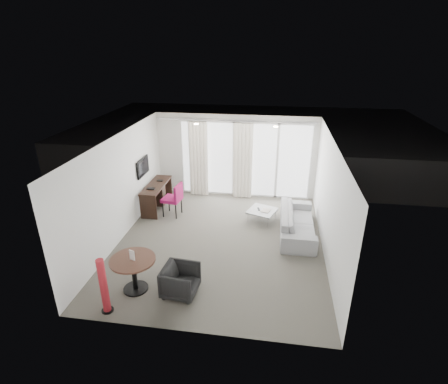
# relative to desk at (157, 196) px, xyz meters

# --- Properties ---
(floor) EXTENTS (5.00, 6.00, 0.00)m
(floor) POSITION_rel_desk_xyz_m (2.19, -1.65, -0.37)
(floor) COLOR #545147
(floor) RESTS_ON ground
(ceiling) EXTENTS (5.00, 6.00, 0.00)m
(ceiling) POSITION_rel_desk_xyz_m (2.19, -1.65, 2.23)
(ceiling) COLOR white
(ceiling) RESTS_ON ground
(wall_left) EXTENTS (0.00, 6.00, 2.60)m
(wall_left) POSITION_rel_desk_xyz_m (-0.31, -1.65, 0.93)
(wall_left) COLOR silver
(wall_left) RESTS_ON ground
(wall_right) EXTENTS (0.00, 6.00, 2.60)m
(wall_right) POSITION_rel_desk_xyz_m (4.69, -1.65, 0.93)
(wall_right) COLOR silver
(wall_right) RESTS_ON ground
(wall_front) EXTENTS (5.00, 0.00, 2.60)m
(wall_front) POSITION_rel_desk_xyz_m (2.19, -4.65, 0.93)
(wall_front) COLOR silver
(wall_front) RESTS_ON ground
(window_panel) EXTENTS (4.00, 0.02, 2.38)m
(window_panel) POSITION_rel_desk_xyz_m (2.49, 1.33, 0.83)
(window_panel) COLOR white
(window_panel) RESTS_ON ground
(window_frame) EXTENTS (4.10, 0.06, 2.44)m
(window_frame) POSITION_rel_desk_xyz_m (2.49, 1.32, 0.83)
(window_frame) COLOR white
(window_frame) RESTS_ON ground
(curtain_left) EXTENTS (0.60, 0.20, 2.38)m
(curtain_left) POSITION_rel_desk_xyz_m (1.04, 1.17, 0.83)
(curtain_left) COLOR white
(curtain_left) RESTS_ON ground
(curtain_right) EXTENTS (0.60, 0.20, 2.38)m
(curtain_right) POSITION_rel_desk_xyz_m (2.44, 1.17, 0.83)
(curtain_right) COLOR white
(curtain_right) RESTS_ON ground
(curtain_track) EXTENTS (4.80, 0.04, 0.04)m
(curtain_track) POSITION_rel_desk_xyz_m (2.19, 1.17, 2.08)
(curtain_track) COLOR #B2B2B7
(curtain_track) RESTS_ON ceiling
(downlight_a) EXTENTS (0.12, 0.12, 0.02)m
(downlight_a) POSITION_rel_desk_xyz_m (1.29, -0.05, 2.22)
(downlight_a) COLOR #FFE0B2
(downlight_a) RESTS_ON ceiling
(downlight_b) EXTENTS (0.12, 0.12, 0.02)m
(downlight_b) POSITION_rel_desk_xyz_m (3.39, -0.05, 2.22)
(downlight_b) COLOR #FFE0B2
(downlight_b) RESTS_ON ceiling
(desk) EXTENTS (0.50, 1.59, 0.75)m
(desk) POSITION_rel_desk_xyz_m (0.00, 0.00, 0.00)
(desk) COLOR black
(desk) RESTS_ON floor
(tv) EXTENTS (0.05, 0.80, 0.50)m
(tv) POSITION_rel_desk_xyz_m (-0.27, -0.20, 0.98)
(tv) COLOR black
(tv) RESTS_ON wall_left
(desk_chair) EXTENTS (0.59, 0.57, 0.97)m
(desk_chair) POSITION_rel_desk_xyz_m (0.59, -0.40, 0.11)
(desk_chair) COLOR #8C1148
(desk_chair) RESTS_ON floor
(round_table) EXTENTS (1.08, 1.08, 0.72)m
(round_table) POSITION_rel_desk_xyz_m (0.78, -3.71, -0.01)
(round_table) COLOR #4A2A1E
(round_table) RESTS_ON floor
(menu_card) EXTENTS (0.12, 0.06, 0.21)m
(menu_card) POSITION_rel_desk_xyz_m (0.80, -3.73, 0.35)
(menu_card) COLOR white
(menu_card) RESTS_ON round_table
(red_lamp) EXTENTS (0.28, 0.28, 1.12)m
(red_lamp) POSITION_rel_desk_xyz_m (0.49, -4.38, 0.19)
(red_lamp) COLOR #A92029
(red_lamp) RESTS_ON floor
(tub_armchair) EXTENTS (0.73, 0.71, 0.62)m
(tub_armchair) POSITION_rel_desk_xyz_m (1.73, -3.70, -0.06)
(tub_armchair) COLOR black
(tub_armchair) RESTS_ON floor
(coffee_table) EXTENTS (0.91, 0.91, 0.32)m
(coffee_table) POSITION_rel_desk_xyz_m (3.15, -0.36, -0.21)
(coffee_table) COLOR gray
(coffee_table) RESTS_ON floor
(remote) EXTENTS (0.10, 0.19, 0.02)m
(remote) POSITION_rel_desk_xyz_m (3.05, -0.33, -0.01)
(remote) COLOR black
(remote) RESTS_ON coffee_table
(magazine) EXTENTS (0.28, 0.32, 0.02)m
(magazine) POSITION_rel_desk_xyz_m (3.25, -0.38, -0.01)
(magazine) COLOR gray
(magazine) RESTS_ON coffee_table
(sofa) EXTENTS (0.86, 2.20, 0.64)m
(sofa) POSITION_rel_desk_xyz_m (4.09, -0.92, -0.05)
(sofa) COLOR #959598
(sofa) RESTS_ON floor
(terrace_slab) EXTENTS (5.60, 3.00, 0.12)m
(terrace_slab) POSITION_rel_desk_xyz_m (2.49, 2.85, -0.43)
(terrace_slab) COLOR #4D4D50
(terrace_slab) RESTS_ON ground
(rattan_chair_a) EXTENTS (0.68, 0.68, 0.84)m
(rattan_chair_a) POSITION_rel_desk_xyz_m (3.51, 2.45, 0.05)
(rattan_chair_a) COLOR #452E1C
(rattan_chair_a) RESTS_ON terrace_slab
(rattan_chair_b) EXTENTS (0.64, 0.64, 0.73)m
(rattan_chair_b) POSITION_rel_desk_xyz_m (3.72, 2.43, -0.01)
(rattan_chair_b) COLOR #452E1C
(rattan_chair_b) RESTS_ON terrace_slab
(rattan_table) EXTENTS (0.56, 0.56, 0.55)m
(rattan_table) POSITION_rel_desk_xyz_m (3.69, 2.22, -0.10)
(rattan_table) COLOR #452E1C
(rattan_table) RESTS_ON terrace_slab
(balustrade) EXTENTS (5.50, 0.06, 1.05)m
(balustrade) POSITION_rel_desk_xyz_m (2.49, 4.30, 0.13)
(balustrade) COLOR #B2B2B7
(balustrade) RESTS_ON terrace_slab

